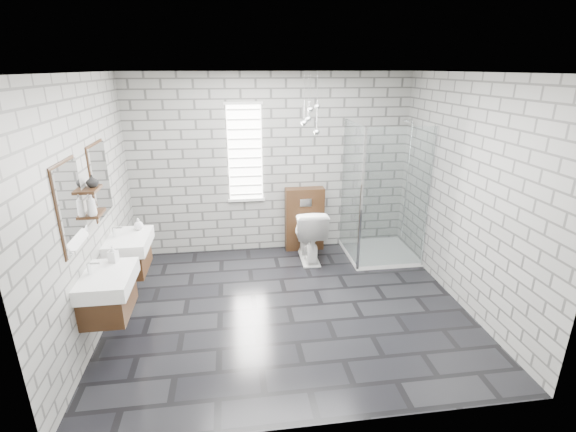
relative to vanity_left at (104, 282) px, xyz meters
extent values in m
cube|color=black|center=(1.91, 0.51, -0.77)|extent=(4.20, 3.60, 0.02)
cube|color=white|center=(1.91, 0.51, 1.95)|extent=(4.20, 3.60, 0.02)
cube|color=gray|center=(1.91, 2.32, 0.59)|extent=(4.20, 0.02, 2.70)
cube|color=gray|center=(1.91, -1.30, 0.59)|extent=(4.20, 0.02, 2.70)
cube|color=gray|center=(-0.20, 0.51, 0.59)|extent=(0.02, 3.60, 2.70)
cube|color=gray|center=(4.02, 0.51, 0.59)|extent=(0.02, 3.60, 2.70)
cube|color=#402613|center=(0.02, 0.00, -0.21)|extent=(0.42, 0.62, 0.30)
cube|color=silver|center=(0.22, 0.00, -0.18)|extent=(0.02, 0.35, 0.01)
cube|color=white|center=(0.04, 0.00, 0.02)|extent=(0.47, 0.70, 0.15)
cylinder|color=silver|center=(-0.11, 0.00, 0.15)|extent=(0.04, 0.04, 0.12)
cylinder|color=silver|center=(-0.06, 0.00, 0.20)|extent=(0.10, 0.02, 0.02)
cube|color=white|center=(-0.17, 0.00, 0.79)|extent=(0.03, 0.55, 0.80)
cube|color=#402613|center=(-0.19, 0.00, 0.79)|extent=(0.01, 0.59, 0.84)
cube|color=#402613|center=(0.02, 0.96, -0.21)|extent=(0.42, 0.62, 0.30)
cube|color=silver|center=(0.22, 0.96, -0.18)|extent=(0.02, 0.35, 0.01)
cube|color=white|center=(0.04, 0.96, 0.02)|extent=(0.47, 0.70, 0.15)
cylinder|color=silver|center=(-0.11, 0.96, 0.15)|extent=(0.04, 0.04, 0.12)
cylinder|color=silver|center=(-0.06, 0.96, 0.20)|extent=(0.10, 0.02, 0.02)
cube|color=white|center=(-0.17, 0.96, 0.79)|extent=(0.03, 0.55, 0.80)
cube|color=#402613|center=(-0.19, 0.96, 0.79)|extent=(0.01, 0.59, 0.84)
cube|color=#402613|center=(-0.12, 0.46, 0.56)|extent=(0.14, 0.30, 0.03)
cube|color=#402613|center=(-0.12, 0.46, 0.82)|extent=(0.14, 0.30, 0.03)
cube|color=white|center=(1.51, 2.29, 0.79)|extent=(0.50, 0.02, 1.40)
cube|color=silver|center=(1.51, 2.28, 1.51)|extent=(0.56, 0.04, 0.04)
cube|color=silver|center=(1.51, 2.28, 0.07)|extent=(0.56, 0.04, 0.04)
cube|color=silver|center=(1.51, 2.27, 0.16)|extent=(0.48, 0.01, 0.02)
cube|color=silver|center=(1.51, 2.27, 0.30)|extent=(0.48, 0.01, 0.02)
cube|color=silver|center=(1.51, 2.27, 0.44)|extent=(0.48, 0.01, 0.02)
cube|color=silver|center=(1.51, 2.27, 0.58)|extent=(0.48, 0.01, 0.02)
cube|color=silver|center=(1.51, 2.27, 0.72)|extent=(0.48, 0.01, 0.02)
cube|color=silver|center=(1.51, 2.27, 0.86)|extent=(0.48, 0.01, 0.02)
cube|color=silver|center=(1.51, 2.27, 1.00)|extent=(0.48, 0.01, 0.02)
cube|color=silver|center=(1.51, 2.27, 1.14)|extent=(0.48, 0.01, 0.02)
cube|color=silver|center=(1.51, 2.27, 1.28)|extent=(0.48, 0.01, 0.03)
cube|color=silver|center=(1.51, 2.27, 1.42)|extent=(0.48, 0.01, 0.03)
cube|color=#402613|center=(2.40, 2.21, -0.26)|extent=(0.60, 0.20, 1.00)
cube|color=silver|center=(2.40, 2.10, 0.04)|extent=(0.18, 0.01, 0.12)
cube|color=white|center=(3.51, 1.81, -0.73)|extent=(1.00, 1.00, 0.06)
cube|color=silver|center=(3.51, 1.32, 0.27)|extent=(1.00, 0.01, 2.00)
cube|color=silver|center=(3.02, 1.81, 0.27)|extent=(0.01, 1.00, 2.00)
cube|color=silver|center=(3.02, 1.32, 0.27)|extent=(0.03, 0.03, 2.00)
cube|color=silver|center=(3.99, 1.32, 0.27)|extent=(0.03, 0.03, 2.00)
cylinder|color=silver|center=(3.95, 2.01, 0.34)|extent=(0.02, 0.02, 1.80)
cylinder|color=silver|center=(3.87, 2.01, 1.26)|extent=(0.14, 0.14, 0.02)
sphere|color=silver|center=(2.31, 1.83, 1.28)|extent=(0.09, 0.09, 0.09)
cylinder|color=silver|center=(2.31, 1.83, 1.63)|extent=(0.01, 0.01, 0.62)
sphere|color=silver|center=(2.48, 1.81, 1.15)|extent=(0.09, 0.09, 0.09)
cylinder|color=silver|center=(2.48, 1.81, 1.57)|extent=(0.01, 0.01, 0.75)
sphere|color=silver|center=(2.41, 1.93, 1.44)|extent=(0.09, 0.09, 0.09)
cylinder|color=silver|center=(2.41, 1.93, 1.72)|extent=(0.01, 0.01, 0.45)
sphere|color=silver|center=(2.38, 1.90, 1.32)|extent=(0.09, 0.09, 0.09)
cylinder|color=silver|center=(2.38, 1.90, 1.65)|extent=(0.01, 0.01, 0.58)
sphere|color=silver|center=(2.50, 1.93, 1.48)|extent=(0.09, 0.09, 0.09)
cylinder|color=silver|center=(2.50, 1.93, 1.74)|extent=(0.01, 0.01, 0.42)
imported|color=white|center=(2.40, 1.82, -0.35)|extent=(0.47, 0.81, 0.81)
imported|color=#B2B2B2|center=(0.05, 0.26, 0.19)|extent=(0.10, 0.11, 0.18)
imported|color=#B2B2B2|center=(0.13, 1.17, 0.17)|extent=(0.13, 0.13, 0.14)
imported|color=#B2B2B2|center=(-0.11, 0.35, 0.70)|extent=(0.09, 0.10, 0.24)
imported|color=#B2B2B2|center=(-0.11, 0.49, 0.90)|extent=(0.15, 0.15, 0.13)
camera|label=1|loc=(1.30, -3.85, 1.99)|focal=26.00mm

